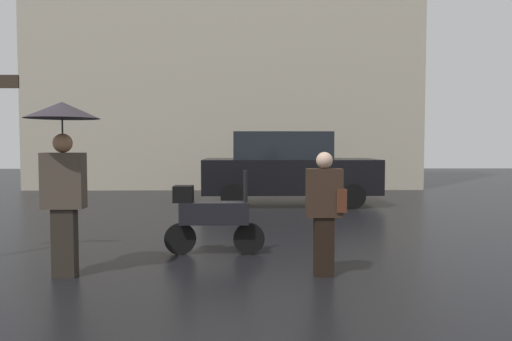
# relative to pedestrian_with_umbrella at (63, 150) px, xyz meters

# --- Properties ---
(pedestrian_with_umbrella) EXTENTS (0.88, 0.88, 2.12)m
(pedestrian_with_umbrella) POSITION_rel_pedestrian_with_umbrella_xyz_m (0.00, 0.00, 0.00)
(pedestrian_with_umbrella) COLOR #2A241E
(pedestrian_with_umbrella) RESTS_ON ground
(pedestrian_with_bag) EXTENTS (0.47, 0.24, 1.52)m
(pedestrian_with_bag) POSITION_rel_pedestrian_with_umbrella_xyz_m (3.17, -0.02, -0.69)
(pedestrian_with_bag) COLOR black
(pedestrian_with_bag) RESTS_ON ground
(parked_scooter) EXTENTS (1.47, 0.32, 1.23)m
(parked_scooter) POSITION_rel_pedestrian_with_umbrella_xyz_m (1.69, 1.19, -0.99)
(parked_scooter) COLOR black
(parked_scooter) RESTS_ON ground
(parked_car_left) EXTENTS (4.60, 2.07, 1.94)m
(parked_car_left) POSITION_rel_pedestrian_with_umbrella_xyz_m (3.30, 7.16, -0.57)
(parked_car_left) COLOR black
(parked_car_left) RESTS_ON ground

